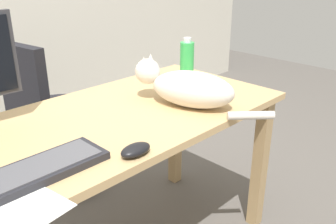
# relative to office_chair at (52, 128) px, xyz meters

# --- Properties ---
(desk) EXTENTS (1.53, 0.71, 0.75)m
(desk) POSITION_rel_office_chair_xyz_m (-0.15, -0.77, 0.24)
(desk) COLOR tan
(desk) RESTS_ON ground_plane
(office_chair) EXTENTS (0.48, 0.48, 0.92)m
(office_chair) POSITION_rel_office_chair_xyz_m (0.00, 0.00, 0.00)
(office_chair) COLOR black
(office_chair) RESTS_ON ground_plane
(keyboard) EXTENTS (0.44, 0.15, 0.03)m
(keyboard) POSITION_rel_office_chair_xyz_m (-0.55, -0.96, 0.36)
(keyboard) COLOR #232328
(keyboard) RESTS_ON desk
(cat) EXTENTS (0.29, 0.59, 0.20)m
(cat) POSITION_rel_office_chair_xyz_m (0.18, -0.91, 0.43)
(cat) COLOR silver
(cat) RESTS_ON desk
(computer_mouse) EXTENTS (0.11, 0.06, 0.04)m
(computer_mouse) POSITION_rel_office_chair_xyz_m (-0.26, -1.08, 0.37)
(computer_mouse) COLOR black
(computer_mouse) RESTS_ON desk
(paper_sheet) EXTENTS (0.25, 0.32, 0.00)m
(paper_sheet) POSITION_rel_office_chair_xyz_m (-0.66, -1.04, 0.35)
(paper_sheet) COLOR white
(paper_sheet) RESTS_ON desk
(water_bottle) EXTENTS (0.07, 0.07, 0.21)m
(water_bottle) POSITION_rel_office_chair_xyz_m (0.47, -0.63, 0.44)
(water_bottle) COLOR green
(water_bottle) RESTS_ON desk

